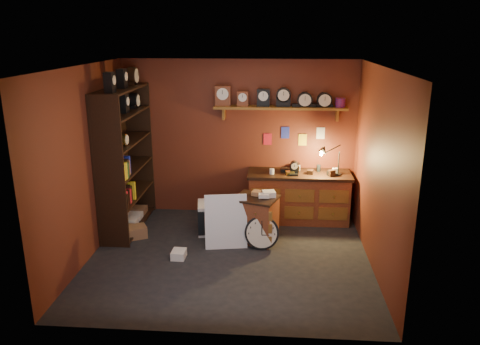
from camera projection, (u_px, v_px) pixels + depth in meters
name	position (u px, v px, depth m)	size (l,w,h in m)	color
floor	(229.00, 257.00, 6.77)	(4.00, 4.00, 0.00)	black
room_shell	(232.00, 139.00, 6.37)	(4.02, 3.62, 2.71)	maroon
shelving_unit	(123.00, 154.00, 7.47)	(0.47, 1.60, 2.58)	black
workbench	(299.00, 194.00, 7.97)	(1.73, 0.66, 1.36)	brown
low_cabinet	(256.00, 217.00, 7.20)	(0.77, 0.71, 0.80)	brown
big_round_clock	(262.00, 233.00, 6.97)	(0.51, 0.17, 0.52)	black
white_panel	(226.00, 246.00, 7.10)	(0.63, 0.03, 0.84)	silver
mini_fridge	(213.00, 218.00, 7.55)	(0.54, 0.56, 0.49)	silver
floor_box_a	(137.00, 232.00, 7.40)	(0.30, 0.25, 0.18)	#936340
floor_box_b	(179.00, 254.00, 6.72)	(0.19, 0.23, 0.12)	white
floor_box_c	(213.00, 230.00, 7.48)	(0.22, 0.19, 0.17)	#936340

